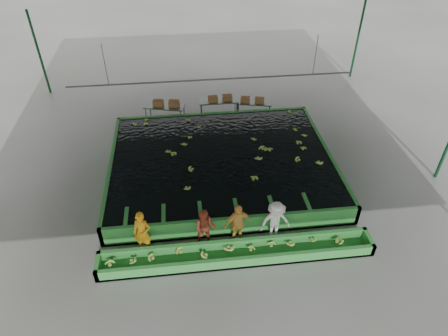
{
  "coord_description": "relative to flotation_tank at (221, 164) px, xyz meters",
  "views": [
    {
      "loc": [
        -1.59,
        -12.95,
        11.55
      ],
      "look_at": [
        0.0,
        0.5,
        1.0
      ],
      "focal_mm": 32.0,
      "sensor_mm": 36.0,
      "label": 1
    }
  ],
  "objects": [
    {
      "name": "packing_table_left",
      "position": [
        -2.55,
        4.87,
        0.04
      ],
      "size": [
        2.3,
        1.38,
        0.98
      ],
      "primitive_type": null,
      "rotation": [
        0.0,
        0.0,
        -0.26
      ],
      "color": "#59605B",
      "rests_on": "ground"
    },
    {
      "name": "worker_a",
      "position": [
        -3.35,
        -4.3,
        0.46
      ],
      "size": [
        0.75,
        0.59,
        1.81
      ],
      "primitive_type": "imported",
      "rotation": [
        0.0,
        0.0,
        -0.26
      ],
      "color": "orange",
      "rests_on": "ground"
    },
    {
      "name": "shed_posts",
      "position": [
        0.0,
        -1.5,
        2.05
      ],
      "size": [
        20.0,
        22.0,
        5.0
      ],
      "primitive_type": null,
      "color": "#0D391A",
      "rests_on": "ground"
    },
    {
      "name": "rail_hanger_left",
      "position": [
        -5.0,
        3.5,
        3.55
      ],
      "size": [
        0.04,
        0.04,
        2.0
      ],
      "primitive_type": "cylinder",
      "color": "#59605B",
      "rests_on": "shed_roof"
    },
    {
      "name": "packing_table_right",
      "position": [
        2.38,
        4.9,
        -0.01
      ],
      "size": [
        2.08,
        1.19,
        0.89
      ],
      "primitive_type": null,
      "rotation": [
        0.0,
        0.0,
        -0.22
      ],
      "color": "#59605B",
      "rests_on": "ground"
    },
    {
      "name": "flotation_tank",
      "position": [
        0.0,
        0.0,
        0.0
      ],
      "size": [
        10.0,
        8.0,
        0.9
      ],
      "primitive_type": null,
      "color": "#2D8132",
      "rests_on": "ground"
    },
    {
      "name": "cableway_rail",
      "position": [
        0.0,
        3.5,
        2.55
      ],
      "size": [
        0.08,
        0.08,
        14.0
      ],
      "primitive_type": "cylinder",
      "color": "#59605B",
      "rests_on": "shed_roof"
    },
    {
      "name": "ground",
      "position": [
        0.0,
        -1.5,
        -0.45
      ],
      "size": [
        80.0,
        80.0,
        0.0
      ],
      "primitive_type": "plane",
      "color": "slate",
      "rests_on": "ground"
    },
    {
      "name": "box_stack_mid",
      "position": [
        0.5,
        5.06,
        0.54
      ],
      "size": [
        1.34,
        0.46,
        0.28
      ],
      "primitive_type": null,
      "rotation": [
        0.0,
        0.0,
        0.08
      ],
      "color": "brown",
      "rests_on": "packing_table_mid"
    },
    {
      "name": "worker_d",
      "position": [
        1.53,
        -4.3,
        0.44
      ],
      "size": [
        1.19,
        0.73,
        1.78
      ],
      "primitive_type": "imported",
      "rotation": [
        0.0,
        0.0,
        0.06
      ],
      "color": "white",
      "rests_on": "ground"
    },
    {
      "name": "sorting_trough",
      "position": [
        0.0,
        -5.1,
        -0.2
      ],
      "size": [
        10.0,
        1.0,
        0.5
      ],
      "primitive_type": null,
      "color": "#2D8132",
      "rests_on": "ground"
    },
    {
      "name": "worker_b",
      "position": [
        -1.08,
        -4.3,
        0.39
      ],
      "size": [
        0.91,
        0.75,
        1.68
      ],
      "primitive_type": "imported",
      "rotation": [
        0.0,
        0.0,
        -0.15
      ],
      "color": "#AC4429",
      "rests_on": "ground"
    },
    {
      "name": "worker_c",
      "position": [
        0.1,
        -4.3,
        0.47
      ],
      "size": [
        1.16,
        0.73,
        1.84
      ],
      "primitive_type": "imported",
      "rotation": [
        0.0,
        0.0,
        0.28
      ],
      "color": "gold",
      "rests_on": "ground"
    },
    {
      "name": "floating_bananas",
      "position": [
        0.0,
        0.8,
        0.4
      ],
      "size": [
        8.29,
        5.65,
        0.11
      ],
      "primitive_type": null,
      "color": "#8DB13F",
      "rests_on": "tank_water"
    },
    {
      "name": "box_stack_left",
      "position": [
        -2.45,
        4.82,
        0.53
      ],
      "size": [
        1.45,
        0.61,
        0.3
      ],
      "primitive_type": null,
      "rotation": [
        0.0,
        0.0,
        -0.17
      ],
      "color": "brown",
      "rests_on": "packing_table_left"
    },
    {
      "name": "packing_table_mid",
      "position": [
        0.43,
        5.15,
        0.04
      ],
      "size": [
        2.18,
        0.88,
        0.99
      ],
      "primitive_type": null,
      "rotation": [
        0.0,
        0.0,
        -0.01
      ],
      "color": "#59605B",
      "rests_on": "ground"
    },
    {
      "name": "rail_hanger_right",
      "position": [
        5.0,
        3.5,
        3.55
      ],
      "size": [
        0.04,
        0.04,
        2.0
      ],
      "primitive_type": "cylinder",
      "color": "#59605B",
      "rests_on": "shed_roof"
    },
    {
      "name": "tank_water",
      "position": [
        0.0,
        -0.0,
        0.4
      ],
      "size": [
        9.7,
        7.7,
        0.0
      ],
      "primitive_type": "cube",
      "color": "black",
      "rests_on": "flotation_tank"
    },
    {
      "name": "shed_roof",
      "position": [
        0.0,
        -1.5,
        4.55
      ],
      "size": [
        20.0,
        22.0,
        0.04
      ],
      "primitive_type": "cube",
      "color": "gray",
      "rests_on": "shed_posts"
    },
    {
      "name": "box_stack_right",
      "position": [
        2.26,
        4.84,
        0.44
      ],
      "size": [
        1.33,
        0.62,
        0.28
      ],
      "primitive_type": null,
      "rotation": [
        0.0,
        0.0,
        -0.22
      ],
      "color": "brown",
      "rests_on": "packing_table_right"
    },
    {
      "name": "trough_bananas",
      "position": [
        0.0,
        -5.1,
        -0.05
      ],
      "size": [
        8.6,
        0.57,
        0.11
      ],
      "primitive_type": null,
      "color": "#8DB13F",
      "rests_on": "sorting_trough"
    }
  ]
}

